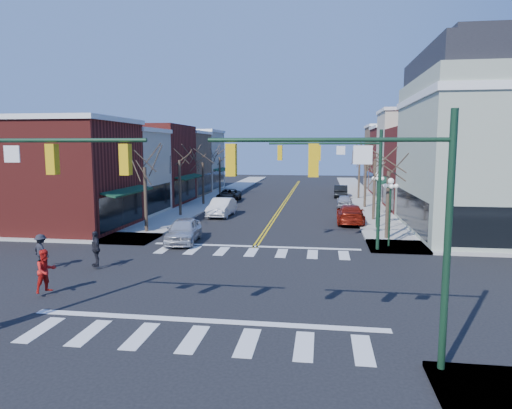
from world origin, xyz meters
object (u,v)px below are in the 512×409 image
at_px(car_right_near, 350,214).
at_px(pedestrian_dark_b, 41,250).
at_px(car_left_mid, 222,207).
at_px(car_right_far, 341,191).
at_px(victorian_corner, 502,140).
at_px(lamppost_corner, 390,200).
at_px(car_left_far, 229,195).
at_px(pedestrian_dark_a, 96,249).
at_px(car_right_mid, 345,201).
at_px(lamppost_midblock, 378,190).
at_px(pedestrian_red_b, 46,271).
at_px(car_left_near, 184,230).

distance_m(car_right_near, pedestrian_dark_b, 23.22).
bearing_deg(car_left_mid, car_right_far, 59.18).
distance_m(victorian_corner, car_right_near, 12.04).
relative_size(lamppost_corner, car_left_mid, 0.89).
height_order(lamppost_corner, car_left_far, lamppost_corner).
bearing_deg(victorian_corner, pedestrian_dark_a, -151.25).
height_order(car_left_mid, car_right_near, car_left_mid).
bearing_deg(car_left_mid, car_right_mid, 35.69).
distance_m(lamppost_midblock, car_left_mid, 14.02).
relative_size(car_left_far, pedestrian_red_b, 2.76).
bearing_deg(car_right_near, car_right_far, -88.75).
xyz_separation_m(car_left_mid, pedestrian_dark_b, (-5.20, -18.83, 0.18)).
distance_m(victorian_corner, pedestrian_red_b, 29.96).
distance_m(car_left_mid, pedestrian_dark_a, 18.52).
xyz_separation_m(car_left_near, car_right_mid, (11.20, 18.89, -0.12)).
distance_m(car_right_near, car_right_mid, 9.81).
relative_size(car_left_mid, car_right_mid, 1.23).
height_order(car_left_near, pedestrian_dark_b, pedestrian_dark_b).
height_order(car_left_mid, car_left_far, car_left_mid).
bearing_deg(lamppost_midblock, pedestrian_red_b, -131.02).
distance_m(car_left_mid, car_right_near, 11.45).
bearing_deg(lamppost_midblock, victorian_corner, -3.45).
bearing_deg(victorian_corner, car_left_mid, 166.05).
bearing_deg(pedestrian_dark_b, car_left_mid, -80.59).
distance_m(car_right_mid, pedestrian_red_b, 33.01).
xyz_separation_m(lamppost_midblock, pedestrian_red_b, (-15.50, -17.82, -1.90)).
bearing_deg(lamppost_midblock, car_left_near, -152.81).
height_order(lamppost_midblock, pedestrian_dark_b, lamppost_midblock).
relative_size(car_left_far, car_right_mid, 1.27).
height_order(lamppost_corner, car_left_near, lamppost_corner).
bearing_deg(pedestrian_red_b, victorian_corner, -25.28).
bearing_deg(lamppost_midblock, car_right_mid, 98.39).
bearing_deg(car_left_near, car_left_far, 88.58).
distance_m(lamppost_corner, pedestrian_red_b, 19.29).
bearing_deg(car_right_mid, car_right_far, -87.77).
relative_size(car_right_far, pedestrian_dark_a, 2.53).
xyz_separation_m(car_left_near, pedestrian_dark_b, (-5.20, -7.36, 0.19)).
relative_size(car_right_mid, pedestrian_dark_b, 2.39).
height_order(pedestrian_red_b, pedestrian_dark_a, pedestrian_red_b).
bearing_deg(car_right_far, victorian_corner, 115.98).
height_order(lamppost_midblock, car_left_near, lamppost_midblock).
bearing_deg(car_right_mid, car_left_far, -13.30).
xyz_separation_m(lamppost_midblock, car_right_mid, (-1.80, 12.21, -2.29)).
bearing_deg(lamppost_midblock, lamppost_corner, -90.00).
bearing_deg(lamppost_corner, car_left_near, -179.21).
distance_m(victorian_corner, car_left_near, 22.94).
height_order(victorian_corner, car_left_mid, victorian_corner).
xyz_separation_m(victorian_corner, car_right_mid, (-10.10, 12.71, -5.98)).
xyz_separation_m(car_left_far, car_right_far, (12.80, 6.27, 0.05)).
bearing_deg(lamppost_midblock, pedestrian_dark_b, -142.35).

